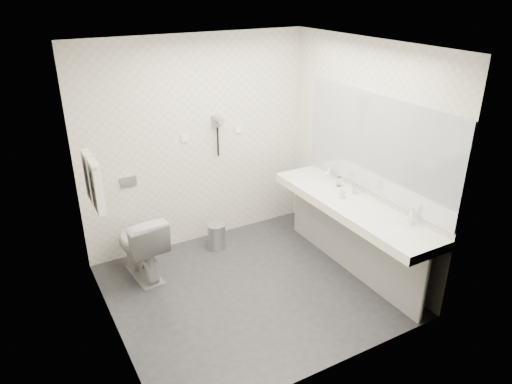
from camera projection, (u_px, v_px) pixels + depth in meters
floor at (251, 290)px, 5.08m from camera, size 2.80×2.80×0.00m
ceiling at (249, 47)px, 4.05m from camera, size 2.80×2.80×0.00m
wall_back at (197, 144)px, 5.60m from camera, size 2.80×0.00×2.80m
wall_front at (334, 242)px, 3.53m from camera, size 2.80×0.00×2.80m
wall_left at (102, 214)px, 3.94m from camera, size 0.00×2.60×2.60m
wall_right at (363, 157)px, 5.19m from camera, size 0.00×2.60×2.60m
vanity_counter at (351, 207)px, 5.09m from camera, size 0.55×2.20×0.10m
vanity_panel at (350, 241)px, 5.28m from camera, size 0.03×2.15×0.75m
vanity_post_near at (424, 289)px, 4.47m from camera, size 0.06×0.06×0.75m
vanity_post_far at (300, 204)px, 6.12m from camera, size 0.06×0.06×0.75m
mirror at (376, 145)px, 4.94m from camera, size 0.02×2.20×1.05m
basin_near at (396, 229)px, 4.56m from camera, size 0.40×0.31×0.05m
basin_far at (316, 183)px, 5.59m from camera, size 0.40×0.31×0.05m
faucet_near at (412, 216)px, 4.61m from camera, size 0.04×0.04×0.15m
faucet_far at (330, 173)px, 5.64m from camera, size 0.04×0.04×0.15m
soap_bottle_a at (342, 193)px, 5.15m from camera, size 0.06×0.06×0.12m
glass_left at (355, 189)px, 5.27m from camera, size 0.06×0.06×0.10m
glass_right at (339, 181)px, 5.45m from camera, size 0.06×0.06×0.11m
toilet at (140, 245)px, 5.18m from camera, size 0.50×0.79×0.76m
flush_plate at (129, 182)px, 5.33m from camera, size 0.18×0.02×0.12m
pedal_bin at (217, 237)px, 5.80m from camera, size 0.25×0.25×0.31m
bin_lid at (216, 225)px, 5.74m from camera, size 0.22×0.22×0.02m
towel_rail at (89, 159)px, 4.27m from camera, size 0.02×0.62×0.02m
towel_near at (97, 187)px, 4.26m from camera, size 0.07×0.24×0.48m
towel_far at (90, 176)px, 4.48m from camera, size 0.07×0.24×0.48m
dryer_cradle at (217, 121)px, 5.58m from camera, size 0.10×0.04×0.14m
dryer_barrel at (219, 120)px, 5.51m from camera, size 0.08×0.14×0.08m
dryer_cord at (218, 142)px, 5.67m from camera, size 0.02×0.02×0.35m
switch_plate_a at (185, 138)px, 5.48m from camera, size 0.09×0.02×0.09m
switch_plate_b at (239, 129)px, 5.79m from camera, size 0.09×0.02×0.09m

